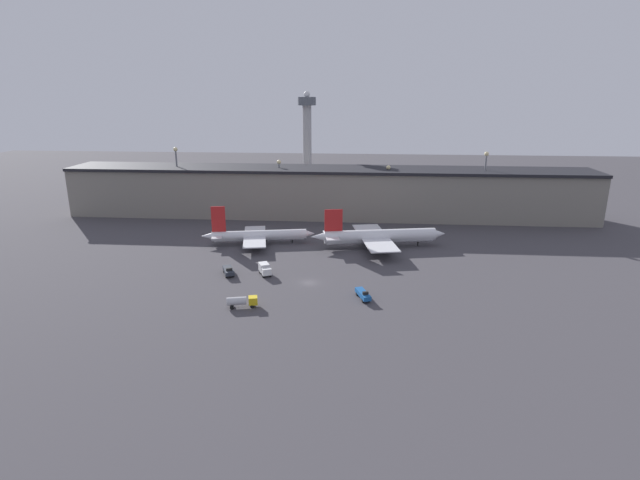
{
  "coord_description": "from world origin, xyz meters",
  "views": [
    {
      "loc": [
        13.82,
        -130.18,
        51.87
      ],
      "look_at": [
        1.33,
        22.04,
        6.0
      ],
      "focal_mm": 28.0,
      "sensor_mm": 36.0,
      "label": 1
    }
  ],
  "objects_px": {
    "service_vehicle_0": "(229,271)",
    "service_vehicle_2": "(242,301)",
    "airplane_1": "(379,236)",
    "control_tower": "(307,136)",
    "service_vehicle_3": "(363,294)",
    "service_vehicle_1": "(265,269)",
    "airplane_0": "(258,236)"
  },
  "relations": [
    {
      "from": "airplane_0",
      "to": "airplane_1",
      "type": "relative_size",
      "value": 0.84
    },
    {
      "from": "service_vehicle_1",
      "to": "control_tower",
      "type": "xyz_separation_m",
      "value": [
        -0.06,
        119.18,
        27.81
      ]
    },
    {
      "from": "service_vehicle_2",
      "to": "service_vehicle_0",
      "type": "bearing_deg",
      "value": 99.4
    },
    {
      "from": "control_tower",
      "to": "service_vehicle_2",
      "type": "bearing_deg",
      "value": -90.53
    },
    {
      "from": "service_vehicle_2",
      "to": "airplane_0",
      "type": "bearing_deg",
      "value": 84.11
    },
    {
      "from": "service_vehicle_0",
      "to": "control_tower",
      "type": "height_order",
      "value": "control_tower"
    },
    {
      "from": "airplane_0",
      "to": "service_vehicle_3",
      "type": "height_order",
      "value": "airplane_0"
    },
    {
      "from": "airplane_1",
      "to": "control_tower",
      "type": "distance_m",
      "value": 99.23
    },
    {
      "from": "airplane_0",
      "to": "service_vehicle_2",
      "type": "relative_size",
      "value": 5.04
    },
    {
      "from": "service_vehicle_3",
      "to": "control_tower",
      "type": "relative_size",
      "value": 0.15
    },
    {
      "from": "airplane_1",
      "to": "service_vehicle_2",
      "type": "relative_size",
      "value": 6.0
    },
    {
      "from": "service_vehicle_2",
      "to": "control_tower",
      "type": "relative_size",
      "value": 0.15
    },
    {
      "from": "service_vehicle_0",
      "to": "service_vehicle_3",
      "type": "height_order",
      "value": "service_vehicle_3"
    },
    {
      "from": "service_vehicle_3",
      "to": "control_tower",
      "type": "xyz_separation_m",
      "value": [
        -28.78,
        134.6,
        28.36
      ]
    },
    {
      "from": "airplane_1",
      "to": "service_vehicle_0",
      "type": "height_order",
      "value": "airplane_1"
    },
    {
      "from": "airplane_0",
      "to": "control_tower",
      "type": "relative_size",
      "value": 0.77
    },
    {
      "from": "service_vehicle_0",
      "to": "service_vehicle_1",
      "type": "distance_m",
      "value": 10.66
    },
    {
      "from": "airplane_1",
      "to": "service_vehicle_0",
      "type": "relative_size",
      "value": 6.21
    },
    {
      "from": "control_tower",
      "to": "airplane_0",
      "type": "bearing_deg",
      "value": -95.16
    },
    {
      "from": "airplane_1",
      "to": "control_tower",
      "type": "bearing_deg",
      "value": 99.69
    },
    {
      "from": "service_vehicle_2",
      "to": "service_vehicle_3",
      "type": "xyz_separation_m",
      "value": [
        30.09,
        7.72,
        -0.37
      ]
    },
    {
      "from": "service_vehicle_1",
      "to": "service_vehicle_0",
      "type": "bearing_deg",
      "value": -110.61
    },
    {
      "from": "service_vehicle_0",
      "to": "service_vehicle_2",
      "type": "xyz_separation_m",
      "value": [
        9.24,
        -22.28,
        0.38
      ]
    },
    {
      "from": "service_vehicle_3",
      "to": "airplane_1",
      "type": "bearing_deg",
      "value": 154.02
    },
    {
      "from": "airplane_0",
      "to": "service_vehicle_1",
      "type": "distance_m",
      "value": 31.05
    },
    {
      "from": "service_vehicle_1",
      "to": "service_vehicle_2",
      "type": "xyz_separation_m",
      "value": [
        -1.37,
        -23.15,
        -0.18
      ]
    },
    {
      "from": "service_vehicle_0",
      "to": "service_vehicle_3",
      "type": "xyz_separation_m",
      "value": [
        39.33,
        -14.56,
        0.02
      ]
    },
    {
      "from": "service_vehicle_0",
      "to": "service_vehicle_3",
      "type": "distance_m",
      "value": 41.94
    },
    {
      "from": "airplane_1",
      "to": "service_vehicle_2",
      "type": "distance_m",
      "value": 63.58
    },
    {
      "from": "airplane_1",
      "to": "service_vehicle_0",
      "type": "xyz_separation_m",
      "value": [
        -44.65,
        -30.48,
        -2.63
      ]
    },
    {
      "from": "airplane_1",
      "to": "service_vehicle_3",
      "type": "bearing_deg",
      "value": -107.88
    },
    {
      "from": "service_vehicle_2",
      "to": "control_tower",
      "type": "xyz_separation_m",
      "value": [
        1.31,
        142.33,
        27.99
      ]
    }
  ]
}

